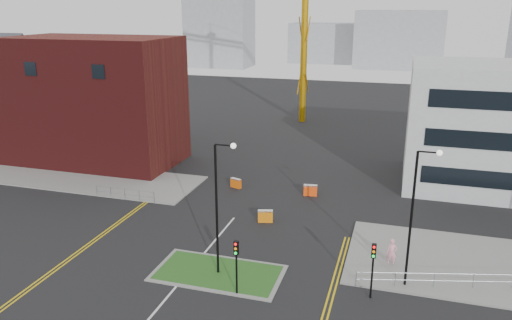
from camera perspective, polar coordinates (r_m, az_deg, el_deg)
The scene contains 21 objects.
pavement_left at distance 55.84m, azimuth -20.53°, elevation -1.77°, with size 28.00×8.00×0.12m, color slate.
island_kerb at distance 34.37m, azimuth -4.34°, elevation -12.76°, with size 8.60×4.60×0.08m, color slate.
grass_island at distance 34.36m, azimuth -4.34°, elevation -12.73°, with size 8.00×4.00×0.12m, color #21541C.
brick_building at distance 60.60m, azimuth -20.10°, elevation 6.36°, with size 24.20×10.07×14.24m.
streetlamp_island at distance 31.95m, azimuth -4.19°, elevation -4.45°, with size 1.46×0.36×9.18m.
streetlamp_right_near at distance 31.97m, azimuth 17.82°, elevation -5.26°, with size 1.46×0.36×9.18m.
traffic_light_island at distance 30.87m, azimuth -2.27°, elevation -11.05°, with size 0.28×0.33×3.65m.
traffic_light_right at distance 31.31m, azimuth 13.24°, elevation -11.11°, with size 0.28×0.33×3.65m.
railing_left at distance 47.60m, azimuth -14.77°, elevation -3.58°, with size 6.05×0.05×1.10m.
centre_line at distance 30.56m, azimuth -12.23°, elevation -17.43°, with size 0.15×30.00×0.01m, color silver.
yellow_left_a at distance 40.73m, azimuth -18.07°, elevation -8.64°, with size 0.12×24.00×0.01m, color gold.
yellow_left_b at distance 40.57m, azimuth -17.72°, elevation -8.71°, with size 0.12×24.00×0.01m, color gold.
yellow_right_a at distance 31.10m, azimuth 7.85°, elevation -16.49°, with size 0.12×20.00×0.01m, color gold.
yellow_right_b at distance 31.07m, azimuth 8.42°, elevation -16.56°, with size 0.12×20.00×0.01m, color gold.
skyline_a at distance 149.52m, azimuth -4.18°, elevation 14.81°, with size 18.00×12.00×22.00m, color gray.
skyline_b at distance 150.00m, azimuth 15.98°, elevation 13.08°, with size 24.00×12.00×16.00m, color gray.
skyline_d at distance 161.45m, azimuth 9.46°, elevation 13.03°, with size 30.00×12.00×12.00m, color gray.
pedestrian at distance 36.03m, azimuth 15.25°, elevation -10.16°, with size 0.72×0.47×1.97m, color pink.
barrier_left at distance 49.17m, azimuth -2.31°, elevation -2.61°, with size 1.18×0.73×0.94m.
barrier_mid at distance 41.53m, azimuth 1.08°, elevation -6.38°, with size 1.29×0.71×1.03m.
barrier_right at distance 47.38m, azimuth 6.24°, elevation -3.40°, with size 1.30×0.57×1.06m.
Camera 1 is at (12.96, -19.69, 17.19)m, focal length 35.00 mm.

